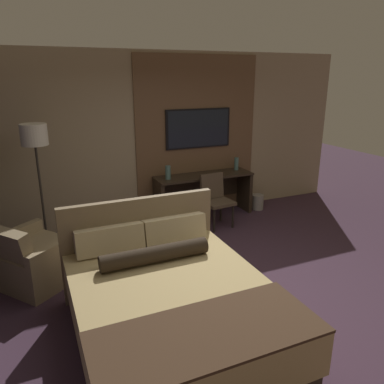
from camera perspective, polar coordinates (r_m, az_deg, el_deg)
ground_plane at (r=4.61m, az=5.67°, el=-14.27°), size 16.00×16.00×0.00m
wall_back_tv_panel at (r=6.41m, az=-4.65°, el=8.26°), size 7.20×0.09×2.80m
bed at (r=3.66m, az=-3.22°, el=-17.08°), size 1.75×2.17×1.11m
desk at (r=6.61m, az=1.67°, el=0.66°), size 1.74×0.50×0.76m
tv at (r=6.57m, az=0.98°, el=9.66°), size 1.20×0.04×0.68m
desk_chair at (r=6.17m, az=3.53°, el=-0.58°), size 0.50×0.50×0.87m
armchair_by_window at (r=4.97m, az=-22.86°, el=-9.57°), size 1.21×1.22×0.81m
floor_lamp at (r=5.35m, az=-22.77°, el=6.52°), size 0.34×0.34×1.81m
vase_tall at (r=6.87m, az=6.78°, el=4.32°), size 0.08×0.08×0.23m
vase_short at (r=6.21m, az=-3.69°, el=2.98°), size 0.09×0.09×0.23m
waste_bin at (r=7.12m, az=9.96°, el=-1.49°), size 0.22×0.22×0.28m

